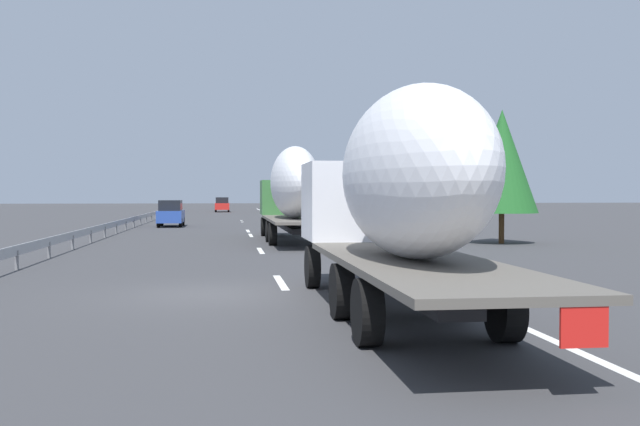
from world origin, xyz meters
The scene contains 17 objects.
ground_plane centered at (40.00, 0.00, 0.00)m, with size 260.00×260.00×0.00m, color #38383A.
lane_stripe_0 centered at (2.00, -1.80, 0.00)m, with size 3.20×0.20×0.01m, color white.
lane_stripe_1 centered at (12.73, -1.80, 0.00)m, with size 3.20×0.20×0.01m, color white.
lane_stripe_2 centered at (23.84, -1.80, 0.00)m, with size 3.20×0.20×0.01m, color white.
lane_stripe_3 centered at (28.75, -1.80, 0.00)m, with size 3.20×0.20×0.01m, color white.
lane_stripe_4 centered at (44.76, -1.80, 0.00)m, with size 3.20×0.20×0.01m, color white.
lane_stripe_5 centered at (46.15, -1.80, 0.00)m, with size 3.20×0.20×0.01m, color white.
edge_line_right centered at (45.00, -5.50, 0.00)m, with size 110.00×0.20×0.01m, color white.
truck_lead centered at (18.00, -3.60, 2.58)m, with size 14.04×2.55×4.57m.
truck_trailing centered at (-3.41, -3.60, 2.40)m, with size 12.62×2.55×4.20m.
car_blue_sedan centered at (35.64, 3.49, 0.95)m, with size 4.43×1.75×1.90m.
car_red_compact centered at (78.85, -0.01, 0.97)m, with size 4.52×1.89×1.93m.
road_sign centered at (41.27, -6.70, 2.17)m, with size 0.10×0.90×3.13m.
tree_0 centered at (32.00, -10.28, 3.50)m, with size 3.03×3.03×5.79m.
tree_1 centered at (79.55, -10.54, 4.58)m, with size 3.97×3.97×7.35m.
tree_2 centered at (15.63, -13.31, 3.88)m, with size 3.37×3.37×6.32m.
guardrail_median centered at (43.00, 6.00, 0.58)m, with size 94.00×0.10×0.76m.
Camera 1 is at (-16.82, -0.34, 2.32)m, focal length 40.34 mm.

